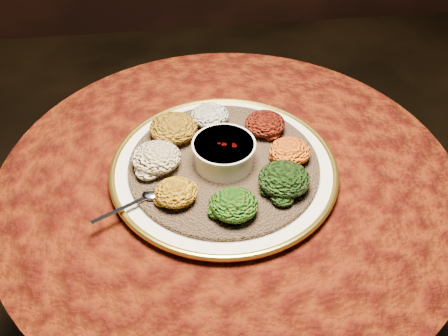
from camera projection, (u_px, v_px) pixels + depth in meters
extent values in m
cylinder|color=black|center=(228.00, 281.00, 1.31)|extent=(0.12, 0.12, 0.68)
cylinder|color=black|center=(229.00, 186.00, 1.06)|extent=(0.80, 0.80, 0.04)
cylinder|color=#4A1406|center=(228.00, 229.00, 1.16)|extent=(0.93, 0.93, 0.34)
cylinder|color=#4A1406|center=(229.00, 177.00, 1.04)|extent=(0.96, 0.96, 0.01)
cylinder|color=white|center=(224.00, 170.00, 1.03)|extent=(0.58, 0.58, 0.02)
torus|color=gold|center=(224.00, 167.00, 1.03)|extent=(0.47, 0.47, 0.01)
cylinder|color=brown|center=(224.00, 165.00, 1.02)|extent=(0.50, 0.50, 0.01)
cylinder|color=silver|center=(224.00, 153.00, 1.00)|extent=(0.12, 0.12, 0.05)
cylinder|color=silver|center=(224.00, 144.00, 0.98)|extent=(0.13, 0.13, 0.01)
cylinder|color=#4E0703|center=(224.00, 147.00, 0.99)|extent=(0.10, 0.10, 0.01)
ellipsoid|color=silver|center=(152.00, 194.00, 0.95)|extent=(0.04, 0.03, 0.01)
cube|color=silver|center=(119.00, 210.00, 0.92)|extent=(0.10, 0.06, 0.00)
ellipsoid|color=silver|center=(210.00, 115.00, 1.10)|extent=(0.08, 0.08, 0.04)
ellipsoid|color=black|center=(265.00, 124.00, 1.08)|extent=(0.09, 0.08, 0.04)
ellipsoid|color=#B5600F|center=(290.00, 151.00, 1.01)|extent=(0.09, 0.08, 0.04)
ellipsoid|color=black|center=(284.00, 179.00, 0.95)|extent=(0.10, 0.10, 0.05)
ellipsoid|color=#923409|center=(235.00, 205.00, 0.91)|extent=(0.09, 0.08, 0.04)
ellipsoid|color=#B58410|center=(176.00, 192.00, 0.93)|extent=(0.08, 0.08, 0.04)
ellipsoid|color=maroon|center=(156.00, 158.00, 0.99)|extent=(0.10, 0.09, 0.05)
ellipsoid|color=#895C10|center=(173.00, 128.00, 1.06)|extent=(0.10, 0.10, 0.05)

